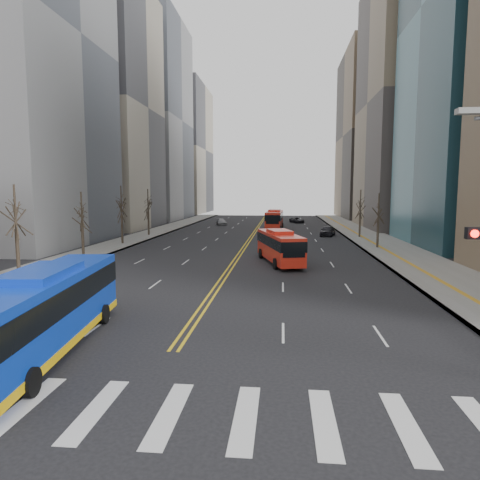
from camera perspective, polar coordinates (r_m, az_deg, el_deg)
The scene contains 14 objects.
ground at distance 14.75m, azimuth -14.18°, elevation -21.29°, with size 220.00×220.00×0.00m, color black.
sidewalk_right at distance 59.06m, azimuth 18.23°, elevation -0.40°, with size 7.00×130.00×0.15m, color gray.
sidewalk_left at distance 61.37m, azimuth -14.49°, elevation -0.03°, with size 5.00×130.00×0.15m, color gray.
crosswalk at distance 14.74m, azimuth -14.18°, elevation -21.26°, with size 26.70×4.00×0.01m.
centerline at distance 67.74m, azimuth 1.73°, elevation 0.71°, with size 0.55×100.00×0.01m.
office_towers at distance 82.66m, azimuth 2.56°, elevation 18.43°, with size 83.00×134.00×58.00m.
street_trees at distance 48.29m, azimuth -8.49°, elevation 4.11°, with size 35.20×47.20×7.60m.
blue_bus at distance 20.05m, azimuth -24.74°, elevation -8.34°, with size 3.99×12.67×3.62m.
red_bus_near at distance 40.86m, azimuth 5.28°, elevation -0.61°, with size 4.76×10.26×3.20m.
red_bus_far at distance 76.95m, azimuth 4.62°, elevation 2.88°, with size 3.24×11.45×3.59m.
car_white at distance 38.34m, azimuth -20.94°, elevation -3.21°, with size 1.37×3.93×1.30m, color silver.
car_dark_mid at distance 67.31m, azimuth 11.61°, elevation 1.22°, with size 1.87×4.65×1.59m, color black.
car_silver at distance 87.68m, azimuth -2.52°, elevation 2.44°, with size 1.77×4.34×1.26m, color gray.
car_dark_far at distance 94.12m, azimuth 7.59°, elevation 2.65°, with size 2.04×4.42×1.23m, color black.
Camera 1 is at (4.59, -12.24, 6.83)m, focal length 32.00 mm.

